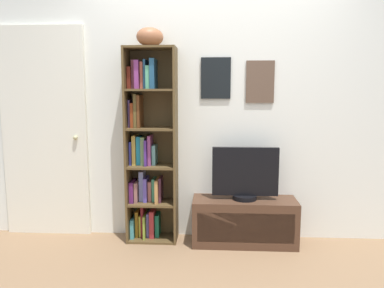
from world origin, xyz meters
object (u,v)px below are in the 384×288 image
Objects in this scene: football at (150,37)px; bookshelf at (148,150)px; television at (245,174)px; tv_stand at (244,221)px; door at (45,133)px.

bookshelf is at bearing 143.33° from football.
bookshelf is 3.00× the size of television.
television is (0.86, -0.04, -1.23)m from football.
bookshelf is at bearing 175.26° from tv_stand.
football is at bearing 177.10° from tv_stand.
door is (-1.02, 0.08, 0.14)m from bookshelf.
door is at bearing 175.43° from tv_stand.
television is 0.30× the size of door.
football is 0.26× the size of tv_stand.
bookshelf is 1.03m from football.
tv_stand is at bearing -4.57° from door.
football reaches higher than tv_stand.
television is at bearing -4.67° from bookshelf.
television reaches higher than tv_stand.
tv_stand is (0.86, -0.04, -1.68)m from football.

